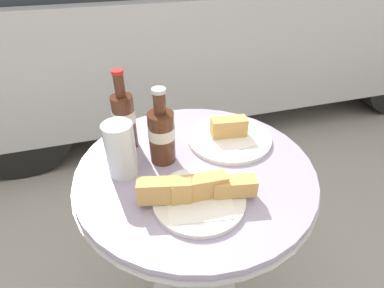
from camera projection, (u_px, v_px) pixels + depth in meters
The scene contains 7 objects.
bistro_table at pixel (195, 207), 0.91m from camera, with size 0.66×0.66×0.70m.
cola_bottle_left at pixel (162, 134), 0.79m from camera, with size 0.07×0.07×0.21m.
cola_bottle_right at pixel (124, 118), 0.84m from camera, with size 0.06×0.06×0.23m.
drinking_glass at pixel (121, 152), 0.75m from camera, with size 0.08×0.08×0.15m.
lunch_plate_near at pixel (197, 193), 0.69m from camera, with size 0.28×0.22×0.07m.
lunch_plate_far at pixel (229, 135), 0.91m from camera, with size 0.26×0.26×0.07m.
parked_car at pixel (195, 15), 2.47m from camera, with size 4.52×1.84×1.37m.
Camera 1 is at (-0.19, -0.60, 1.22)m, focal length 28.00 mm.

